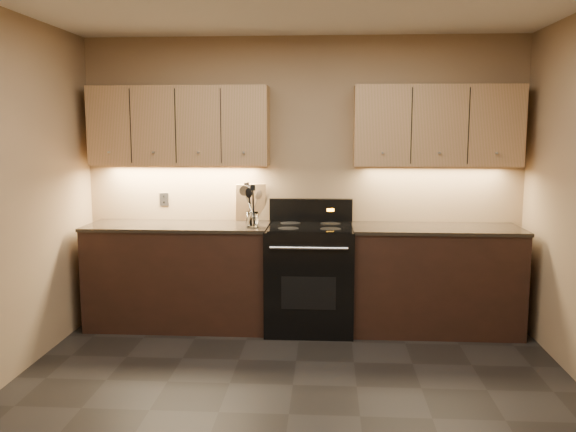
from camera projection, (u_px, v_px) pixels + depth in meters
name	position (u px, v px, depth m)	size (l,w,h in m)	color
floor	(289.00, 414.00, 3.82)	(4.00, 4.00, 0.00)	black
wall_back	(302.00, 181.00, 5.61)	(4.00, 0.04, 2.60)	tan
counter_left	(179.00, 275.00, 5.50)	(1.62, 0.62, 0.93)	black
counter_right	(435.00, 279.00, 5.35)	(1.46, 0.62, 0.93)	black
stove	(310.00, 276.00, 5.40)	(0.76, 0.68, 1.14)	black
upper_cab_left	(180.00, 126.00, 5.46)	(1.60, 0.30, 0.70)	tan
upper_cab_right	(437.00, 126.00, 5.31)	(1.44, 0.30, 0.70)	tan
outlet_plate	(164.00, 199.00, 5.71)	(0.09, 0.01, 0.12)	#B2B5BA
utensil_crock	(252.00, 220.00, 5.28)	(0.11, 0.11, 0.13)	white
cutting_board	(250.00, 202.00, 5.62)	(0.28, 0.02, 0.35)	tan
wooden_spoon	(248.00, 208.00, 5.26)	(0.06, 0.06, 0.31)	tan
black_spoon	(252.00, 207.00, 5.29)	(0.06, 0.06, 0.32)	black
black_turner	(254.00, 205.00, 5.24)	(0.08, 0.08, 0.36)	black
steel_spatula	(255.00, 203.00, 5.28)	(0.08, 0.08, 0.39)	silver
steel_skimmer	(256.00, 206.00, 5.25)	(0.09, 0.09, 0.34)	silver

